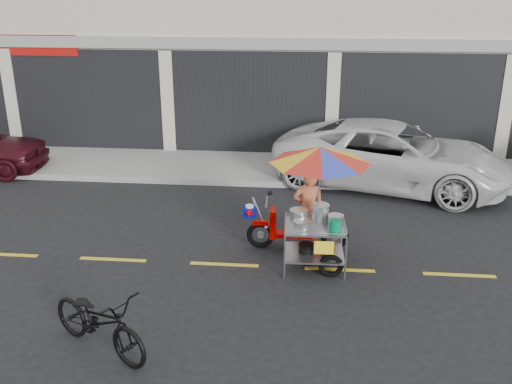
{
  "coord_description": "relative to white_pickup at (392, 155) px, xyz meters",
  "views": [
    {
      "loc": [
        -0.6,
        -8.78,
        4.67
      ],
      "look_at": [
        -1.5,
        0.6,
        1.15
      ],
      "focal_mm": 40.0,
      "sensor_mm": 36.0,
      "label": 1
    }
  ],
  "objects": [
    {
      "name": "centerline",
      "position": [
        -1.37,
        -4.42,
        -0.76
      ],
      "size": [
        42.0,
        0.1,
        0.01
      ],
      "primitive_type": "cube",
      "color": "gold",
      "rests_on": "ground"
    },
    {
      "name": "white_pickup",
      "position": [
        0.0,
        0.0,
        0.0
      ],
      "size": [
        5.96,
        4.01,
        1.52
      ],
      "primitive_type": "imported",
      "rotation": [
        0.0,
        0.0,
        1.27
      ],
      "color": "silver",
      "rests_on": "ground"
    },
    {
      "name": "ground",
      "position": [
        -1.37,
        -4.42,
        -0.76
      ],
      "size": [
        90.0,
        90.0,
        0.0
      ],
      "primitive_type": "plane",
      "color": "black"
    },
    {
      "name": "sidewalk",
      "position": [
        -1.37,
        1.08,
        -0.68
      ],
      "size": [
        45.0,
        3.0,
        0.15
      ],
      "primitive_type": "cube",
      "color": "gray",
      "rests_on": "ground"
    },
    {
      "name": "near_bicycle",
      "position": [
        -4.64,
        -7.0,
        -0.3
      ],
      "size": [
        1.82,
        1.42,
        0.92
      ],
      "primitive_type": "imported",
      "rotation": [
        0.0,
        0.0,
        1.03
      ],
      "color": "black",
      "rests_on": "ground"
    },
    {
      "name": "food_vendor_rig",
      "position": [
        -1.86,
        -4.07,
        0.61
      ],
      "size": [
        2.21,
        1.73,
        2.19
      ],
      "rotation": [
        0.0,
        0.0,
        0.04
      ],
      "color": "black",
      "rests_on": "ground"
    }
  ]
}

